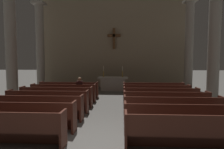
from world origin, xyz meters
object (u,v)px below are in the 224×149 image
at_px(pew_right_row_7, 153,90).
at_px(column_right_third, 189,47).
at_px(pew_left_row_5, 57,96).
at_px(pew_right_row_5, 160,97).
at_px(lone_worshipper, 80,89).
at_px(pew_left_row_2, 20,116).
at_px(pew_left_row_3, 36,107).
at_px(pew_left_row_6, 63,93).
at_px(candlestick_left, 103,73).
at_px(pew_left_row_7, 69,90).
at_px(pew_right_row_4, 166,103).
at_px(column_left_second, 11,43).
at_px(altar, 113,83).
at_px(pew_right_row_2, 182,119).
at_px(pew_left_row_4, 48,101).
at_px(column_left_third, 40,48).
at_px(pew_right_row_6, 156,94).
at_px(column_right_second, 214,42).
at_px(pew_right_row_1, 196,132).
at_px(pew_right_row_3, 173,109).
at_px(candlestick_right, 122,73).

xyz_separation_m(pew_right_row_7, column_right_third, (2.94, 2.79, 2.67)).
bearing_deg(pew_left_row_5, pew_right_row_5, 0.00).
height_order(pew_left_row_5, lone_worshipper, lone_worshipper).
bearing_deg(pew_left_row_2, pew_left_row_3, 90.00).
height_order(pew_left_row_6, candlestick_left, candlestick_left).
bearing_deg(pew_left_row_7, pew_right_row_7, 0.00).
bearing_deg(pew_right_row_4, pew_left_row_2, -156.54).
height_order(column_left_second, lone_worshipper, column_left_second).
relative_size(pew_right_row_4, pew_right_row_7, 1.00).
distance_m(column_left_second, altar, 7.06).
bearing_deg(pew_left_row_2, pew_right_row_2, 0.00).
bearing_deg(pew_left_row_4, pew_right_row_4, 0.00).
relative_size(pew_right_row_2, altar, 1.57).
bearing_deg(pew_right_row_5, pew_left_row_2, -146.93).
xyz_separation_m(pew_left_row_5, column_left_third, (-2.94, 4.94, 2.67)).
bearing_deg(pew_right_row_4, column_right_third, 63.99).
relative_size(pew_left_row_3, pew_right_row_6, 1.00).
bearing_deg(column_left_third, pew_left_row_4, -63.99).
xyz_separation_m(pew_right_row_2, pew_right_row_6, (0.00, 4.31, 0.00)).
distance_m(pew_left_row_3, pew_right_row_2, 5.08).
relative_size(pew_right_row_5, column_right_second, 0.53).
distance_m(pew_right_row_1, lone_worshipper, 6.78).
xyz_separation_m(pew_right_row_3, pew_right_row_7, (0.00, 4.31, 0.00)).
bearing_deg(lone_worshipper, pew_left_row_6, -177.55).
bearing_deg(pew_right_row_7, pew_left_row_2, -132.66).
relative_size(column_left_third, candlestick_left, 8.11).
distance_m(pew_left_row_6, pew_right_row_1, 7.32).
xyz_separation_m(pew_left_row_4, pew_right_row_7, (4.96, 3.23, 0.00)).
height_order(pew_right_row_6, column_left_second, column_left_second).
bearing_deg(pew_right_row_3, column_right_second, 49.28).
xyz_separation_m(pew_left_row_4, column_right_second, (7.90, 2.34, 2.67)).
bearing_deg(pew_right_row_5, pew_right_row_1, -90.00).
height_order(pew_right_row_3, pew_right_row_6, same).
bearing_deg(column_right_second, altar, 145.69).
relative_size(pew_right_row_1, pew_right_row_2, 1.00).
height_order(pew_right_row_7, column_left_second, column_left_second).
height_order(pew_right_row_2, lone_worshipper, lone_worshipper).
bearing_deg(candlestick_left, pew_left_row_7, -122.42).
bearing_deg(pew_right_row_2, pew_right_row_4, 90.00).
relative_size(pew_left_row_4, pew_right_row_2, 1.00).
height_order(pew_left_row_3, pew_left_row_7, same).
height_order(column_left_third, candlestick_right, column_left_third).
bearing_deg(pew_left_row_3, altar, 70.77).
bearing_deg(pew_right_row_4, pew_left_row_5, 167.75).
bearing_deg(pew_right_row_5, lone_worshipper, 164.65).
bearing_deg(candlestick_right, pew_right_row_7, -57.58).
height_order(pew_left_row_5, pew_right_row_5, same).
bearing_deg(pew_right_row_7, pew_right_row_3, -90.00).
bearing_deg(pew_left_row_2, lone_worshipper, 78.32).
xyz_separation_m(pew_left_row_3, column_left_second, (-2.94, 3.41, 2.67)).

